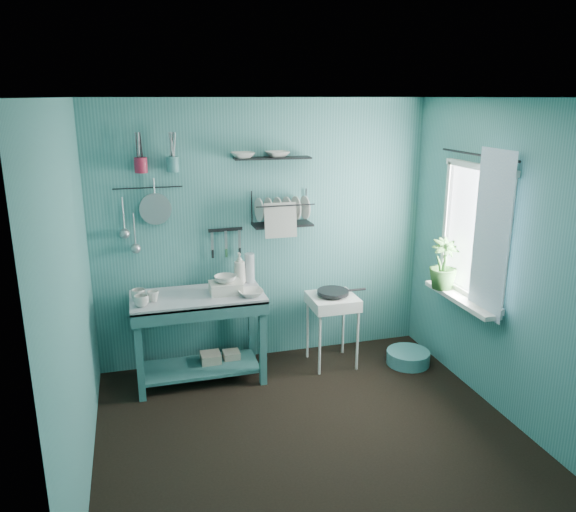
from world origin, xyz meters
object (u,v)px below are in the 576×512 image
object	(u,v)px
utensil_cup_magenta	(141,165)
utensil_cup_teal	(173,164)
mug_mid	(153,296)
water_bottle	(250,268)
frying_pan	(333,292)
dish_rack	(282,209)
potted_plant	(443,264)
mug_right	(139,295)
hotplate_stand	(332,330)
floor_basin	(408,357)
wash_tub	(226,288)
storage_tin_small	(232,361)
mug_left	(141,301)
colander	(155,209)
work_counter	(199,338)
soap_bottle	(240,268)
storage_tin_large	(211,364)

from	to	relation	value
utensil_cup_magenta	utensil_cup_teal	distance (m)	0.27
mug_mid	utensil_cup_teal	world-z (taller)	utensil_cup_teal
water_bottle	frying_pan	xyz separation A→B (m)	(0.75, -0.24, -0.23)
water_bottle	dish_rack	xyz separation A→B (m)	(0.32, 0.01, 0.54)
potted_plant	mug_right	bearing A→B (deg)	170.55
hotplate_stand	potted_plant	size ratio (longest dim) A/B	1.52
floor_basin	water_bottle	bearing A→B (deg)	162.67
wash_tub	storage_tin_small	bearing A→B (deg)	63.43
utensil_cup_magenta	potted_plant	distance (m)	2.80
mug_left	utensil_cup_magenta	bearing A→B (deg)	79.56
mug_right	colander	xyz separation A→B (m)	(0.20, 0.31, 0.68)
work_counter	mug_right	xyz separation A→B (m)	(-0.50, 0.00, 0.46)
mug_left	floor_basin	size ratio (longest dim) A/B	0.30
work_counter	mug_right	size ratio (longest dim) A/B	9.43
mug_mid	storage_tin_small	bearing A→B (deg)	11.63
mug_left	utensil_cup_teal	world-z (taller)	utensil_cup_teal
soap_bottle	floor_basin	xyz separation A→B (m)	(1.56, -0.43, -0.91)
potted_plant	floor_basin	distance (m)	1.03
mug_mid	mug_right	size ratio (longest dim) A/B	0.81
storage_tin_large	colander	bearing A→B (deg)	146.88
mug_left	hotplate_stand	size ratio (longest dim) A/B	0.18
mug_mid	floor_basin	bearing A→B (deg)	-4.24
water_bottle	utensil_cup_magenta	world-z (taller)	utensil_cup_magenta
soap_bottle	potted_plant	distance (m)	1.85
dish_rack	utensil_cup_magenta	xyz separation A→B (m)	(-1.24, 0.05, 0.43)
mug_right	dish_rack	bearing A→B (deg)	9.77
utensil_cup_magenta	work_counter	bearing A→B (deg)	-35.15
dish_rack	potted_plant	size ratio (longest dim) A/B	1.20
colander	potted_plant	size ratio (longest dim) A/B	0.61
hotplate_stand	dish_rack	bearing A→B (deg)	153.95
mug_mid	floor_basin	distance (m)	2.50
soap_bottle	floor_basin	bearing A→B (deg)	-15.60
storage_tin_large	mug_right	bearing A→B (deg)	-175.24
utensil_cup_magenta	dish_rack	bearing A→B (deg)	-2.31
wash_tub	storage_tin_large	distance (m)	0.78
dish_rack	hotplate_stand	bearing A→B (deg)	-35.66
dish_rack	utensil_cup_magenta	size ratio (longest dim) A/B	4.23
utensil_cup_teal	storage_tin_large	size ratio (longest dim) A/B	0.59
hotplate_stand	frying_pan	world-z (taller)	frying_pan
mug_mid	hotplate_stand	size ratio (longest dim) A/B	0.14
utensil_cup_teal	floor_basin	size ratio (longest dim) A/B	0.31
utensil_cup_teal	potted_plant	world-z (taller)	utensil_cup_teal
mug_left	potted_plant	size ratio (longest dim) A/B	0.27
work_counter	storage_tin_large	world-z (taller)	work_counter
frying_pan	storage_tin_small	xyz separation A→B (m)	(-0.97, 0.10, -0.63)
mug_right	potted_plant	size ratio (longest dim) A/B	0.27
mug_mid	soap_bottle	xyz separation A→B (m)	(0.80, 0.26, 0.10)
mug_left	storage_tin_small	bearing A→B (deg)	17.10
hotplate_stand	colander	xyz separation A→B (m)	(-1.56, 0.33, 1.20)
hotplate_stand	floor_basin	size ratio (longest dim) A/B	1.67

